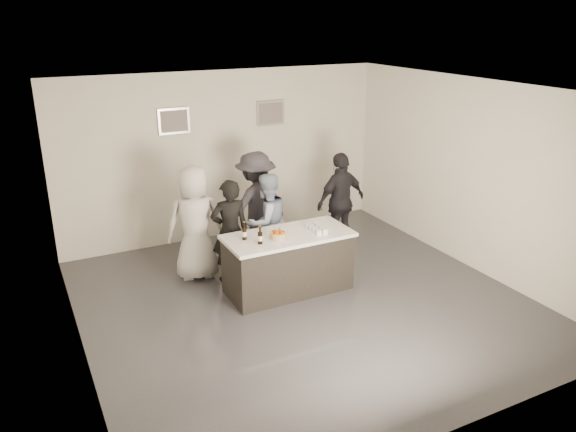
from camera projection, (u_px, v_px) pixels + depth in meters
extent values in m
plane|color=#3D3D42|center=(304.00, 302.00, 8.07)|extent=(6.00, 6.00, 0.00)
plane|color=white|center=(306.00, 90.00, 7.05)|extent=(6.00, 6.00, 0.00)
cube|color=silver|center=(225.00, 155.00, 10.07)|extent=(6.00, 0.04, 3.00)
cube|color=silver|center=(464.00, 298.00, 5.04)|extent=(6.00, 0.04, 3.00)
cube|color=silver|center=(70.00, 242.00, 6.28)|extent=(0.04, 6.00, 3.00)
cube|color=silver|center=(472.00, 175.00, 8.83)|extent=(0.04, 6.00, 3.00)
cube|color=#B2B2B7|center=(174.00, 121.00, 9.42)|extent=(0.54, 0.04, 0.44)
cube|color=#B2B2B7|center=(271.00, 113.00, 10.19)|extent=(0.54, 0.04, 0.44)
cube|color=white|center=(288.00, 262.00, 8.26)|extent=(1.86, 0.86, 0.90)
cylinder|color=orange|center=(278.00, 236.00, 7.94)|extent=(0.23, 0.23, 0.08)
cylinder|color=black|center=(244.00, 231.00, 7.87)|extent=(0.07, 0.07, 0.26)
cylinder|color=black|center=(260.00, 235.00, 7.72)|extent=(0.07, 0.07, 0.26)
cube|color=orange|center=(317.00, 228.00, 8.22)|extent=(0.19, 0.40, 0.08)
cube|color=pink|center=(284.00, 245.00, 7.71)|extent=(0.24, 0.08, 0.01)
imported|color=black|center=(230.00, 231.00, 8.47)|extent=(0.62, 0.44, 1.62)
imported|color=#97A8C6|center=(267.00, 222.00, 8.88)|extent=(0.89, 0.76, 1.59)
imported|color=silver|center=(195.00, 223.00, 8.54)|extent=(0.98, 0.76, 1.79)
imported|color=black|center=(341.00, 201.00, 9.65)|extent=(1.06, 0.58, 1.71)
imported|color=#33313A|center=(256.00, 205.00, 9.33)|extent=(1.28, 0.91, 1.81)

